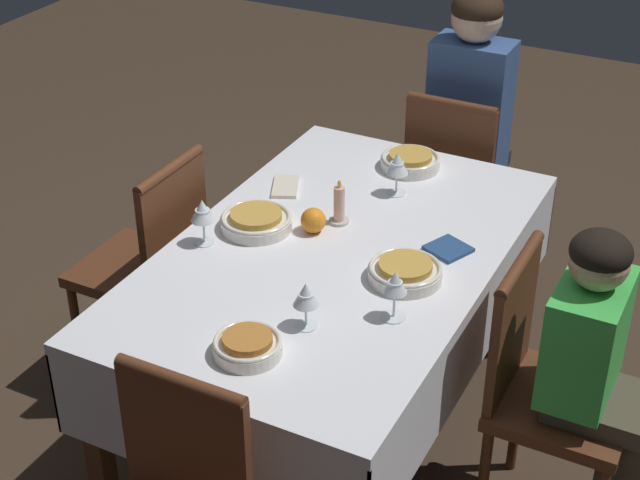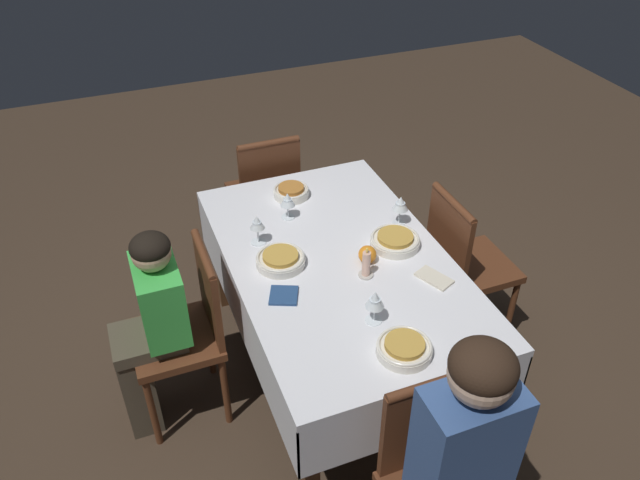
{
  "view_description": "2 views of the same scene",
  "coord_description": "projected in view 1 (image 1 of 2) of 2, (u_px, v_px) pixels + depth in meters",
  "views": [
    {
      "loc": [
        -2.28,
        -1.11,
        2.29
      ],
      "look_at": [
        -0.05,
        0.02,
        0.79
      ],
      "focal_mm": 55.0,
      "sensor_mm": 36.0,
      "label": 1
    },
    {
      "loc": [
        2.0,
        -0.86,
        2.46
      ],
      "look_at": [
        -0.07,
        -0.06,
        0.8
      ],
      "focal_mm": 35.0,
      "sensor_mm": 36.0,
      "label": 2
    }
  ],
  "objects": [
    {
      "name": "wine_glass_west",
      "position": [
        306.0,
        296.0,
        2.59
      ],
      "size": [
        0.07,
        0.07,
        0.14
      ],
      "color": "white",
      "rests_on": "dining_table"
    },
    {
      "name": "chair_north",
      "position": [
        151.0,
        260.0,
        3.35
      ],
      "size": [
        0.38,
        0.38,
        0.89
      ],
      "rotation": [
        0.0,
        0.0,
        3.14
      ],
      "color": "#562D19",
      "rests_on": "ground_plane"
    },
    {
      "name": "candle_centerpiece",
      "position": [
        339.0,
        207.0,
        3.09
      ],
      "size": [
        0.06,
        0.06,
        0.15
      ],
      "color": "beige",
      "rests_on": "dining_table"
    },
    {
      "name": "wine_glass_south",
      "position": [
        395.0,
        285.0,
        2.62
      ],
      "size": [
        0.07,
        0.07,
        0.15
      ],
      "color": "white",
      "rests_on": "dining_table"
    },
    {
      "name": "person_adult_denim",
      "position": [
        472.0,
        122.0,
        3.85
      ],
      "size": [
        0.34,
        0.3,
        1.24
      ],
      "rotation": [
        0.0,
        0.0,
        1.57
      ],
      "color": "#282833",
      "rests_on": "ground_plane"
    },
    {
      "name": "napkin_spare_side",
      "position": [
        448.0,
        249.0,
        2.97
      ],
      "size": [
        0.15,
        0.15,
        0.01
      ],
      "rotation": [
        0.0,
        0.0,
        -0.41
      ],
      "color": "navy",
      "rests_on": "dining_table"
    },
    {
      "name": "bowl_north",
      "position": [
        256.0,
        220.0,
        3.07
      ],
      "size": [
        0.23,
        0.23,
        0.06
      ],
      "color": "silver",
      "rests_on": "dining_table"
    },
    {
      "name": "ground_plane",
      "position": [
        334.0,
        430.0,
        3.36
      ],
      "size": [
        8.0,
        8.0,
        0.0
      ],
      "primitive_type": "plane",
      "color": "#3D2D21"
    },
    {
      "name": "wine_glass_east",
      "position": [
        397.0,
        165.0,
        3.23
      ],
      "size": [
        0.08,
        0.08,
        0.15
      ],
      "color": "white",
      "rests_on": "dining_table"
    },
    {
      "name": "orange_fruit",
      "position": [
        313.0,
        220.0,
        3.05
      ],
      "size": [
        0.08,
        0.08,
        0.08
      ],
      "primitive_type": "sphere",
      "color": "orange",
      "rests_on": "dining_table"
    },
    {
      "name": "wine_glass_north",
      "position": [
        203.0,
        212.0,
        2.95
      ],
      "size": [
        0.08,
        0.08,
        0.15
      ],
      "color": "white",
      "rests_on": "dining_table"
    },
    {
      "name": "napkin_red_folded",
      "position": [
        285.0,
        187.0,
        3.31
      ],
      "size": [
        0.18,
        0.14,
        0.01
      ],
      "rotation": [
        0.0,
        0.0,
        0.42
      ],
      "color": "beige",
      "rests_on": "dining_table"
    },
    {
      "name": "bowl_south",
      "position": [
        405.0,
        271.0,
        2.82
      ],
      "size": [
        0.22,
        0.22,
        0.06
      ],
      "color": "silver",
      "rests_on": "dining_table"
    },
    {
      "name": "dining_table",
      "position": [
        335.0,
        274.0,
        3.03
      ],
      "size": [
        1.55,
        0.95,
        0.73
      ],
      "color": "silver",
      "rests_on": "ground_plane"
    },
    {
      "name": "bowl_east",
      "position": [
        410.0,
        161.0,
        3.43
      ],
      "size": [
        0.21,
        0.21,
        0.06
      ],
      "color": "silver",
      "rests_on": "dining_table"
    },
    {
      "name": "chair_east",
      "position": [
        456.0,
        182.0,
        3.84
      ],
      "size": [
        0.38,
        0.38,
        0.89
      ],
      "rotation": [
        0.0,
        0.0,
        1.57
      ],
      "color": "#562D19",
      "rests_on": "ground_plane"
    },
    {
      "name": "bowl_west",
      "position": [
        248.0,
        345.0,
        2.52
      ],
      "size": [
        0.18,
        0.18,
        0.06
      ],
      "color": "silver",
      "rests_on": "dining_table"
    },
    {
      "name": "chair_south",
      "position": [
        544.0,
        384.0,
        2.78
      ],
      "size": [
        0.38,
        0.38,
        0.89
      ],
      "color": "#562D19",
      "rests_on": "ground_plane"
    },
    {
      "name": "person_child_green",
      "position": [
        603.0,
        383.0,
        2.69
      ],
      "size": [
        0.3,
        0.33,
        1.03
      ],
      "color": "#4C4233",
      "rests_on": "ground_plane"
    }
  ]
}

